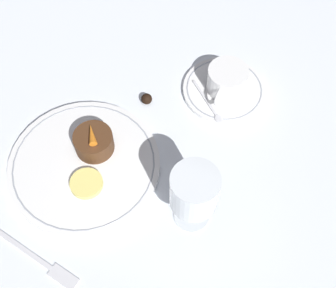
{
  "coord_description": "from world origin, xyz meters",
  "views": [
    {
      "loc": [
        0.29,
        0.26,
        0.75
      ],
      "look_at": [
        -0.09,
        0.08,
        0.04
      ],
      "focal_mm": 50.0,
      "sensor_mm": 36.0,
      "label": 1
    }
  ],
  "objects_px": {
    "dinner_plate": "(84,165)",
    "coffee_cup": "(227,79)",
    "fork": "(42,262)",
    "dessert_cake": "(94,142)",
    "wine_glass": "(194,194)"
  },
  "relations": [
    {
      "from": "dessert_cake",
      "to": "wine_glass",
      "type": "bearing_deg",
      "value": 77.75
    },
    {
      "from": "dinner_plate",
      "to": "wine_glass",
      "type": "relative_size",
      "value": 1.98
    },
    {
      "from": "coffee_cup",
      "to": "dessert_cake",
      "type": "xyz_separation_m",
      "value": [
        0.23,
        -0.17,
        -0.0
      ]
    },
    {
      "from": "coffee_cup",
      "to": "fork",
      "type": "height_order",
      "value": "coffee_cup"
    },
    {
      "from": "dessert_cake",
      "to": "fork",
      "type": "bearing_deg",
      "value": 5.9
    },
    {
      "from": "fork",
      "to": "coffee_cup",
      "type": "bearing_deg",
      "value": 162.25
    },
    {
      "from": "dinner_plate",
      "to": "coffee_cup",
      "type": "xyz_separation_m",
      "value": [
        -0.27,
        0.17,
        0.03
      ]
    },
    {
      "from": "wine_glass",
      "to": "fork",
      "type": "xyz_separation_m",
      "value": [
        0.17,
        -0.19,
        -0.09
      ]
    },
    {
      "from": "dinner_plate",
      "to": "dessert_cake",
      "type": "relative_size",
      "value": 3.86
    },
    {
      "from": "coffee_cup",
      "to": "dinner_plate",
      "type": "bearing_deg",
      "value": -32.2
    },
    {
      "from": "dinner_plate",
      "to": "dessert_cake",
      "type": "xyz_separation_m",
      "value": [
        -0.04,
        0.0,
        0.03
      ]
    },
    {
      "from": "dinner_plate",
      "to": "wine_glass",
      "type": "distance_m",
      "value": 0.23
    },
    {
      "from": "dinner_plate",
      "to": "dessert_cake",
      "type": "distance_m",
      "value": 0.05
    },
    {
      "from": "wine_glass",
      "to": "fork",
      "type": "relative_size",
      "value": 0.77
    },
    {
      "from": "dinner_plate",
      "to": "fork",
      "type": "height_order",
      "value": "dinner_plate"
    }
  ]
}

